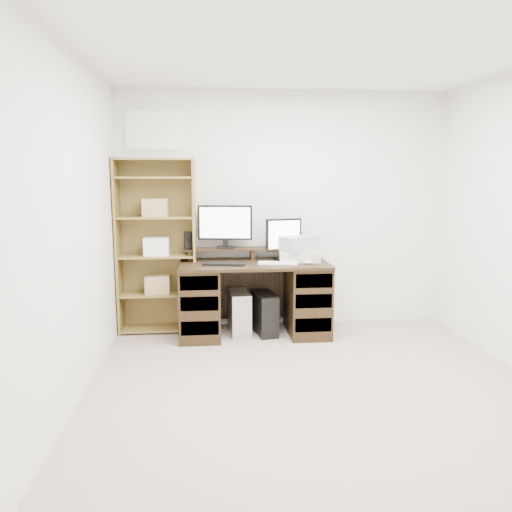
{
  "coord_description": "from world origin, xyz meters",
  "views": [
    {
      "loc": [
        -0.79,
        -3.31,
        1.62
      ],
      "look_at": [
        -0.35,
        1.43,
        0.85
      ],
      "focal_mm": 35.0,
      "sensor_mm": 36.0,
      "label": 1
    }
  ],
  "objects": [
    {
      "name": "speaker",
      "position": [
        -1.01,
        1.81,
        0.96
      ],
      "size": [
        0.09,
        0.09,
        0.18
      ],
      "primitive_type": "cube",
      "rotation": [
        0.0,
        0.0,
        0.35
      ],
      "color": "black",
      "rests_on": "riser_shelf"
    },
    {
      "name": "desk",
      "position": [
        -0.35,
        1.64,
        0.39
      ],
      "size": [
        1.5,
        0.7,
        0.75
      ],
      "color": "black",
      "rests_on": "ground"
    },
    {
      "name": "mouse",
      "position": [
        0.18,
        1.5,
        0.77
      ],
      "size": [
        0.1,
        0.08,
        0.03
      ],
      "primitive_type": "ellipsoid",
      "rotation": [
        0.0,
        0.0,
        -0.23
      ],
      "color": "silver",
      "rests_on": "desk"
    },
    {
      "name": "keyboard_white",
      "position": [
        -0.12,
        1.53,
        0.76
      ],
      "size": [
        0.41,
        0.2,
        0.02
      ],
      "primitive_type": "cube",
      "rotation": [
        0.0,
        0.0,
        -0.22
      ],
      "color": "white",
      "rests_on": "desk"
    },
    {
      "name": "riser_shelf",
      "position": [
        -0.35,
        1.85,
        0.84
      ],
      "size": [
        1.4,
        0.22,
        0.12
      ],
      "color": "black",
      "rests_on": "desk"
    },
    {
      "name": "tower_silver",
      "position": [
        -0.5,
        1.69,
        0.22
      ],
      "size": [
        0.23,
        0.45,
        0.44
      ],
      "primitive_type": "cube",
      "rotation": [
        0.0,
        0.0,
        0.08
      ],
      "color": "#ADB0B4",
      "rests_on": "ground"
    },
    {
      "name": "printer",
      "position": [
        0.12,
        1.69,
        0.8
      ],
      "size": [
        0.43,
        0.34,
        0.1
      ],
      "primitive_type": "cube",
      "rotation": [
        0.0,
        0.0,
        -0.08
      ],
      "color": "#B3AC9C",
      "rests_on": "desk"
    },
    {
      "name": "keyboard_black",
      "position": [
        -0.65,
        1.52,
        0.76
      ],
      "size": [
        0.43,
        0.21,
        0.02
      ],
      "primitive_type": "cube",
      "rotation": [
        0.0,
        0.0,
        -0.17
      ],
      "color": "black",
      "rests_on": "desk"
    },
    {
      "name": "tower_black",
      "position": [
        -0.23,
        1.65,
        0.21
      ],
      "size": [
        0.25,
        0.45,
        0.43
      ],
      "rotation": [
        0.0,
        0.0,
        0.17
      ],
      "color": "black",
      "rests_on": "ground"
    },
    {
      "name": "room",
      "position": [
        -0.0,
        0.0,
        1.25
      ],
      "size": [
        3.54,
        4.04,
        2.54
      ],
      "color": "tan",
      "rests_on": "ground"
    },
    {
      "name": "monitor_wide",
      "position": [
        -0.63,
        1.86,
        1.12
      ],
      "size": [
        0.56,
        0.17,
        0.45
      ],
      "rotation": [
        0.0,
        0.0,
        -0.14
      ],
      "color": "black",
      "rests_on": "riser_shelf"
    },
    {
      "name": "basket",
      "position": [
        0.12,
        1.69,
        0.93
      ],
      "size": [
        0.43,
        0.38,
        0.15
      ],
      "primitive_type": "cube",
      "rotation": [
        0.0,
        0.0,
        0.43
      ],
      "color": "#8F9598",
      "rests_on": "printer"
    },
    {
      "name": "bookshelf",
      "position": [
        -1.34,
        1.86,
        0.92
      ],
      "size": [
        0.8,
        0.3,
        1.8
      ],
      "color": "olive",
      "rests_on": "ground"
    },
    {
      "name": "monitor_small",
      "position": [
        -0.02,
        1.8,
        0.98
      ],
      "size": [
        0.39,
        0.19,
        0.43
      ],
      "rotation": [
        0.0,
        0.0,
        0.27
      ],
      "color": "black",
      "rests_on": "desk"
    }
  ]
}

